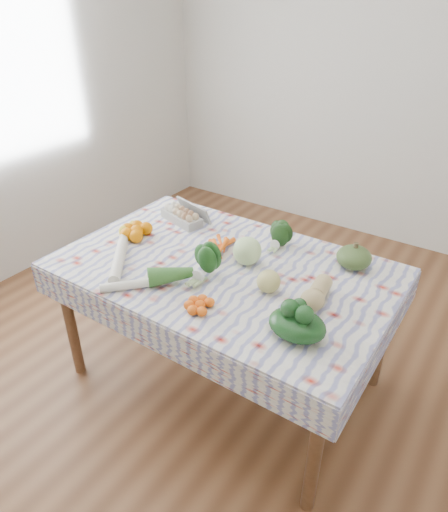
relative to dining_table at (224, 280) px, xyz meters
The scene contains 17 objects.
ground 0.68m from the dining_table, ahead, with size 4.50×4.50×0.00m, color brown.
wall_back 2.36m from the dining_table, 90.00° to the left, with size 4.00×0.04×2.80m, color silver.
dining_table is the anchor object (origin of this frame).
tablecloth 0.08m from the dining_table, ahead, with size 1.66×1.06×0.01m, color silver.
egg_carton 0.58m from the dining_table, 150.93° to the left, with size 0.29×0.11×0.08m, color #A1A19C.
carrot_bunch 0.19m from the dining_table, 139.01° to the left, with size 0.23×0.21×0.04m, color #F15C10.
kale_bunch 0.38m from the dining_table, 67.88° to the left, with size 0.14×0.12×0.12m, color #1A3C15.
kabocha_squash 0.66m from the dining_table, 33.27° to the left, with size 0.17×0.17×0.11m, color #3F5928.
cabbage 0.20m from the dining_table, 46.70° to the left, with size 0.15×0.15×0.15m, color #BDE392.
butternut_squash 0.53m from the dining_table, ahead, with size 0.11×0.23×0.11m, color tan.
orange_cluster 0.59m from the dining_table, behind, with size 0.24×0.24×0.08m, color orange.
broccoli 0.21m from the dining_table, 96.82° to the right, with size 0.16×0.16×0.12m, color #1A4B17.
mandarin_cluster 0.39m from the dining_table, 72.30° to the right, with size 0.16×0.16×0.05m, color #F86010.
grapefruit 0.33m from the dining_table, 13.32° to the right, with size 0.11×0.11×0.11m, color #CBC26A.
spinach_bag 0.62m from the dining_table, 27.17° to the right, with size 0.24×0.19×0.10m, color black.
daikon 0.54m from the dining_table, 146.53° to the right, with size 0.06×0.06×0.39m, color silver.
leek 0.42m from the dining_table, 119.05° to the right, with size 0.05×0.05×0.42m, color white.
Camera 1 is at (1.10, -1.62, 1.97)m, focal length 32.00 mm.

